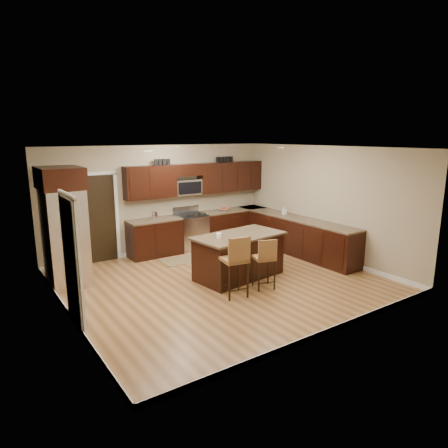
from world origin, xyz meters
TOP-DOWN VIEW (x-y plane):
  - floor at (0.00, 0.00)m, footprint 6.00×6.00m
  - ceiling at (0.00, 0.00)m, footprint 6.00×6.00m
  - wall_back at (0.00, 2.75)m, footprint 6.00×0.00m
  - wall_left at (-3.00, 0.00)m, footprint 0.00×5.50m
  - wall_right at (3.00, 0.00)m, footprint 0.00×5.50m
  - base_cabinets at (1.90, 1.45)m, footprint 4.02×3.96m
  - upper_cabinets at (1.04, 2.58)m, footprint 4.00×0.33m
  - range at (0.68, 2.45)m, footprint 0.76×0.64m
  - microwave at (0.68, 2.60)m, footprint 0.76×0.31m
  - doorway at (-1.65, 2.73)m, footprint 0.85×0.03m
  - pantry_door at (-2.98, -0.30)m, footprint 0.03×0.80m
  - letter_decor at (0.90, 2.58)m, footprint 2.20×0.03m
  - island at (0.46, 0.04)m, footprint 2.01×1.22m
  - stool_left at (-0.23, -0.80)m, footprint 0.50×0.50m
  - stool_mid at (0.48, -0.79)m, footprint 0.48×0.48m
  - refrigerator at (-2.62, 1.65)m, footprint 0.79×1.03m
  - floor_mat at (0.01, 1.72)m, footprint 1.00×0.70m
  - fruit_bowl at (1.72, 2.45)m, footprint 0.32×0.32m
  - soap_bottle at (2.70, 1.10)m, footprint 0.12×0.12m
  - canister_tall at (-0.34, 2.45)m, footprint 0.12×0.12m
  - canister_short at (-0.31, 2.45)m, footprint 0.11×0.11m
  - island_jar at (-0.04, 0.04)m, footprint 0.10×0.10m

SIDE VIEW (x-z plane):
  - floor at x=0.00m, z-range 0.00..0.00m
  - floor_mat at x=0.01m, z-range 0.00..0.01m
  - island at x=0.46m, z-range -0.03..0.89m
  - base_cabinets at x=1.90m, z-range 0.00..0.92m
  - range at x=0.68m, z-range -0.08..1.03m
  - stool_mid at x=0.48m, z-range 0.13..1.14m
  - stool_left at x=-0.23m, z-range 0.14..1.31m
  - fruit_bowl at x=1.72m, z-range 0.92..0.98m
  - island_jar at x=-0.04m, z-range 0.92..1.02m
  - canister_short at x=-0.31m, z-range 0.92..1.09m
  - canister_tall at x=-0.34m, z-range 0.92..1.12m
  - pantry_door at x=-2.98m, z-range 0.00..2.04m
  - soap_bottle at x=2.70m, z-range 0.92..1.14m
  - doorway at x=-1.65m, z-range 0.00..2.06m
  - refrigerator at x=-2.62m, z-range 0.03..2.38m
  - wall_back at x=0.00m, z-range -1.65..4.35m
  - wall_left at x=-3.00m, z-range -1.40..4.10m
  - wall_right at x=3.00m, z-range -1.40..4.10m
  - microwave at x=0.68m, z-range 1.42..1.82m
  - upper_cabinets at x=1.04m, z-range 1.44..2.24m
  - letter_decor at x=0.90m, z-range 2.22..2.37m
  - ceiling at x=0.00m, z-range 2.70..2.70m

